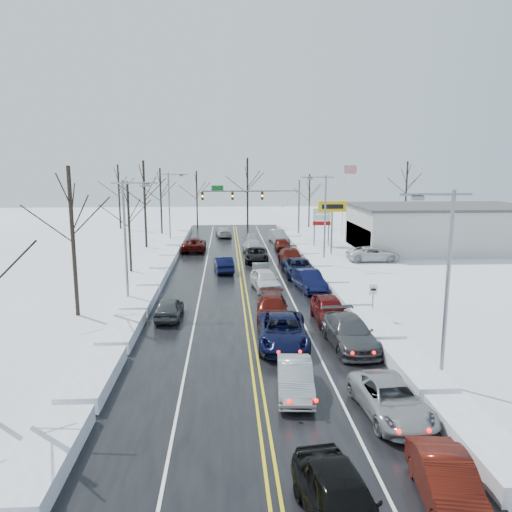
{
  "coord_description": "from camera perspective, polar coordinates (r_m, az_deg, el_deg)",
  "views": [
    {
      "loc": [
        -1.39,
        -39.19,
        10.12
      ],
      "look_at": [
        1.08,
        1.78,
        2.5
      ],
      "focal_mm": 35.0,
      "sensor_mm": 36.0,
      "label": 1
    }
  ],
  "objects": [
    {
      "name": "tree_left_e",
      "position": [
        73.87,
        -10.86,
        7.63
      ],
      "size": [
        3.8,
        3.8,
        9.5
      ],
      "color": "#2D231C",
      "rests_on": "ground"
    },
    {
      "name": "queued_car_2",
      "position": [
        28.74,
        3.06,
        -10.12
      ],
      "size": [
        3.08,
        6.1,
        1.65
      ],
      "primitive_type": "imported",
      "rotation": [
        0.0,
        0.0,
        -0.06
      ],
      "color": "black",
      "rests_on": "ground"
    },
    {
      "name": "queued_car_6",
      "position": [
        52.37,
        0.05,
        -0.62
      ],
      "size": [
        2.62,
        5.31,
        1.45
      ],
      "primitive_type": "imported",
      "rotation": [
        0.0,
        0.0,
        -0.04
      ],
      "color": "black",
      "rests_on": "ground"
    },
    {
      "name": "streetlight_se",
      "position": [
        23.79,
        20.68,
        -1.84
      ],
      "size": [
        3.2,
        0.25,
        9.0
      ],
      "color": "slate",
      "rests_on": "ground"
    },
    {
      "name": "tree_far_e",
      "position": [
        85.45,
        16.85,
        8.2
      ],
      "size": [
        4.2,
        4.2,
        10.5
      ],
      "color": "#2D231C",
      "rests_on": "ground"
    },
    {
      "name": "queued_car_14",
      "position": [
        45.76,
        4.93,
        -2.3
      ],
      "size": [
        2.68,
        5.69,
        1.57
      ],
      "primitive_type": "imported",
      "rotation": [
        0.0,
        0.0,
        0.01
      ],
      "color": "black",
      "rests_on": "ground"
    },
    {
      "name": "parked_car_0",
      "position": [
        54.01,
        13.22,
        -0.56
      ],
      "size": [
        5.57,
        2.61,
        1.54
      ],
      "primitive_type": "imported",
      "rotation": [
        0.0,
        0.0,
        1.56
      ],
      "color": "silver",
      "rests_on": "ground"
    },
    {
      "name": "oncoming_car_2",
      "position": [
        70.14,
        -3.73,
        2.2
      ],
      "size": [
        2.52,
        5.08,
        1.42
      ],
      "primitive_type": "imported",
      "rotation": [
        0.0,
        0.0,
        3.26
      ],
      "color": "#B9B8BB",
      "rests_on": "ground"
    },
    {
      "name": "tree_far_c",
      "position": [
        78.3,
        -0.98,
        8.73
      ],
      "size": [
        4.4,
        4.4,
        11.0
      ],
      "color": "#2D231C",
      "rests_on": "ground"
    },
    {
      "name": "snow_bank_right",
      "position": [
        43.35,
        8.63,
        -3.1
      ],
      "size": [
        1.85,
        72.0,
        0.74
      ],
      "primitive_type": "cube",
      "color": "white",
      "rests_on": "ground"
    },
    {
      "name": "road_surface",
      "position": [
        42.43,
        -1.47,
        -3.28
      ],
      "size": [
        14.0,
        84.0,
        0.01
      ],
      "primitive_type": "cube",
      "color": "black",
      "rests_on": "ground"
    },
    {
      "name": "flagpole",
      "position": [
        71.26,
        10.07,
        6.98
      ],
      "size": [
        1.87,
        1.2,
        10.0
      ],
      "color": "silver",
      "rests_on": "ground"
    },
    {
      "name": "streetlight_ne",
      "position": [
        50.36,
        7.69,
        4.94
      ],
      "size": [
        3.2,
        0.25,
        9.0
      ],
      "color": "slate",
      "rests_on": "ground"
    },
    {
      "name": "tree_left_b",
      "position": [
        34.83,
        -20.38,
        4.7
      ],
      "size": [
        4.0,
        4.0,
        10.0
      ],
      "color": "#2D231C",
      "rests_on": "ground"
    },
    {
      "name": "tree_far_a",
      "position": [
        80.97,
        -15.44,
        7.92
      ],
      "size": [
        4.0,
        4.0,
        10.0
      ],
      "color": "#2D231C",
      "rests_on": "ground"
    },
    {
      "name": "parked_car_2",
      "position": [
        65.02,
        11.3,
        1.36
      ],
      "size": [
        1.74,
        4.22,
        1.43
      ],
      "primitive_type": "imported",
      "rotation": [
        0.0,
        0.0,
        3.15
      ],
      "color": "black",
      "rests_on": "ground"
    },
    {
      "name": "tree_far_d",
      "position": [
        80.91,
        6.13,
        7.5
      ],
      "size": [
        3.4,
        3.4,
        8.5
      ],
      "color": "#2D231C",
      "rests_on": "ground"
    },
    {
      "name": "snow_bank_left",
      "position": [
        42.86,
        -11.7,
        -3.36
      ],
      "size": [
        1.85,
        72.0,
        0.74
      ],
      "primitive_type": "cube",
      "color": "white",
      "rests_on": "ground"
    },
    {
      "name": "speed_limit_sign",
      "position": [
        33.71,
        13.24,
        -4.35
      ],
      "size": [
        0.55,
        0.09,
        2.35
      ],
      "color": "slate",
      "rests_on": "ground"
    },
    {
      "name": "streetlight_sw",
      "position": [
        36.18,
        -14.44,
        2.54
      ],
      "size": [
        3.2,
        0.25,
        9.0
      ],
      "color": "slate",
      "rests_on": "ground"
    },
    {
      "name": "queued_car_4",
      "position": [
        40.79,
        1.06,
        -3.85
      ],
      "size": [
        2.57,
        5.05,
        1.65
      ],
      "primitive_type": "imported",
      "rotation": [
        0.0,
        0.0,
        0.13
      ],
      "color": "white",
      "rests_on": "ground"
    },
    {
      "name": "queued_car_15",
      "position": [
        50.61,
        4.01,
        -1.04
      ],
      "size": [
        2.33,
        5.66,
        1.64
      ],
      "primitive_type": "imported",
      "rotation": [
        0.0,
        0.0,
        -0.01
      ],
      "color": "#450E09",
      "rests_on": "ground"
    },
    {
      "name": "tree_far_b",
      "position": [
        80.41,
        -6.8,
        7.71
      ],
      "size": [
        3.6,
        3.6,
        9.0
      ],
      "color": "#2D231C",
      "rests_on": "ground"
    },
    {
      "name": "tires_plus_sign",
      "position": [
        56.68,
        8.71,
        5.21
      ],
      "size": [
        3.2,
        0.34,
        6.0
      ],
      "color": "slate",
      "rests_on": "ground"
    },
    {
      "name": "streetlight_nw",
      "position": [
        63.74,
        -9.72,
        6.04
      ],
      "size": [
        3.2,
        0.25,
        9.0
      ],
      "color": "slate",
      "rests_on": "ground"
    },
    {
      "name": "queued_car_16",
      "position": [
        59.18,
        3.0,
        0.66
      ],
      "size": [
        1.72,
        4.17,
        1.41
      ],
      "primitive_type": "imported",
      "rotation": [
        0.0,
        0.0,
        -0.01
      ],
      "color": "#480F09",
      "rests_on": "ground"
    },
    {
      "name": "queued_car_5",
      "position": [
        44.28,
        0.52,
        -2.69
      ],
      "size": [
        1.71,
        4.3,
        1.39
      ],
      "primitive_type": "imported",
      "rotation": [
        0.0,
        0.0,
        -0.06
      ],
      "color": "#404345",
      "rests_on": "ground"
    },
    {
      "name": "queued_car_3",
      "position": [
        33.41,
        1.86,
        -7.12
      ],
      "size": [
        2.4,
        5.17,
        1.46
      ],
      "primitive_type": "imported",
      "rotation": [
        0.0,
        0.0,
        -0.07
      ],
      "color": "#4D0F0A",
      "rests_on": "ground"
    },
    {
      "name": "queued_car_13",
      "position": [
        40.82,
        6.08,
        -3.9
      ],
      "size": [
        2.33,
        5.12,
        1.63
      ],
      "primitive_type": "imported",
      "rotation": [
        0.0,
        0.0,
        0.12
      ],
      "color": "black",
      "rests_on": "ground"
    },
    {
      "name": "oncoming_car_0",
      "position": [
        47.53,
        -3.72,
        -1.8
      ],
      "size": [
        2.07,
        4.68,
        1.49
      ],
      "primitive_type": "imported",
      "rotation": [
        0.0,
        0.0,
        3.25
      ],
      "color": "black",
      "rests_on": "ground"
    },
    {
      "name": "traffic_signal_mast",
      "position": [
        67.51,
        0.67,
        6.57
      ],
      "size": [
        13.28,
        0.39,
        8.0
      ],
      "color": "slate",
      "rests_on": "ground"
    },
    {
      "name": "queued_car_1",
      "position": [
        23.21,
        4.45,
        -15.36
      ],
      "size": [
        1.89,
        4.49,
        1.44
      ],
      "primitive_type": "imported",
      "rotation": [
        0.0,
        0.0,
        -0.08
      ],
      "color": "#A1A4A9",
      "rests_on": "ground"
    },
    {
      "name": "queued_car_17",
      "position": [
        65.33,
        2.49,
        1.6
      ],
      "size": [
        2.35,
        5.08,
        1.61
      ],
      "primitive_type": "imported",
      "rotation": [
        0.0,
        0.0,
        0.14
      ],
      "color": "gray",
      "rests_on": "ground"
    },
    {
      "name": "tree_left_d",
      "position": [
        62.03,
        -12.66,
        7.69
      ],
      "size": [
        4.2,
        4.2,
        10.5
      ],
      "color": "#2D231C",
      "rests_on": "ground"
    },
    {
      "name": "queued_car_12",
      "position": [
        33.05,
        8.33,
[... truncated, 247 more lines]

